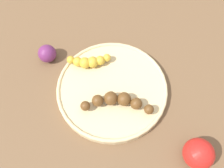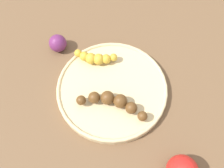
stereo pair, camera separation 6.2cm
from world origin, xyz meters
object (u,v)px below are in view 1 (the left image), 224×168
object	(u,v)px
plum_purple	(47,54)
fruit_bowl	(112,88)
banana_overripe	(117,101)
banana_spotted	(89,61)
apple_red	(198,155)

from	to	relation	value
plum_purple	fruit_bowl	bearing A→B (deg)	-167.30
banana_overripe	plum_purple	world-z (taller)	banana_overripe
plum_purple	banana_spotted	bearing A→B (deg)	-152.71
banana_overripe	plum_purple	size ratio (longest dim) A/B	2.86
fruit_bowl	plum_purple	world-z (taller)	plum_purple
fruit_bowl	apple_red	xyz separation A→B (m)	(-0.27, 0.00, 0.02)
fruit_bowl	plum_purple	size ratio (longest dim) A/B	5.76
fruit_bowl	banana_spotted	xyz separation A→B (m)	(0.10, -0.01, 0.02)
banana_overripe	banana_spotted	bearing A→B (deg)	35.80
plum_purple	apple_red	size ratio (longest dim) A/B	0.72
plum_purple	apple_red	world-z (taller)	apple_red
fruit_bowl	banana_spotted	distance (m)	0.10
banana_spotted	apple_red	distance (m)	0.36
banana_overripe	banana_spotted	size ratio (longest dim) A/B	1.57
banana_overripe	banana_spotted	world-z (taller)	banana_overripe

